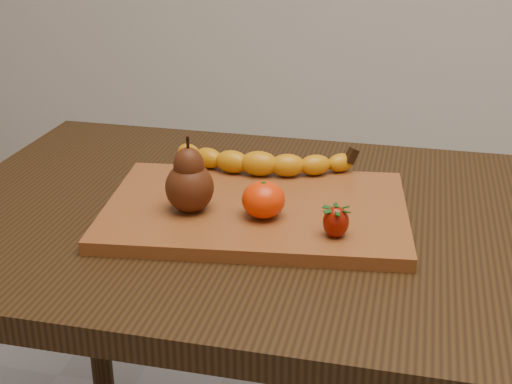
% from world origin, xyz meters
% --- Properties ---
extents(table, '(1.00, 0.70, 0.76)m').
position_xyz_m(table, '(0.00, 0.00, 0.66)').
color(table, black).
rests_on(table, ground).
extents(cutting_board, '(0.48, 0.35, 0.02)m').
position_xyz_m(cutting_board, '(0.00, -0.02, 0.77)').
color(cutting_board, brown).
rests_on(cutting_board, table).
extents(banana, '(0.27, 0.08, 0.04)m').
position_xyz_m(banana, '(-0.02, 0.10, 0.80)').
color(banana, orange).
rests_on(banana, cutting_board).
extents(pear, '(0.08, 0.08, 0.11)m').
position_xyz_m(pear, '(-0.09, -0.06, 0.84)').
color(pear, '#471D0B').
rests_on(pear, cutting_board).
extents(mandarin, '(0.08, 0.08, 0.05)m').
position_xyz_m(mandarin, '(0.02, -0.06, 0.81)').
color(mandarin, '#EB3002').
rests_on(mandarin, cutting_board).
extents(strawberry, '(0.05, 0.05, 0.05)m').
position_xyz_m(strawberry, '(0.13, -0.09, 0.80)').
color(strawberry, '#871003').
rests_on(strawberry, cutting_board).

